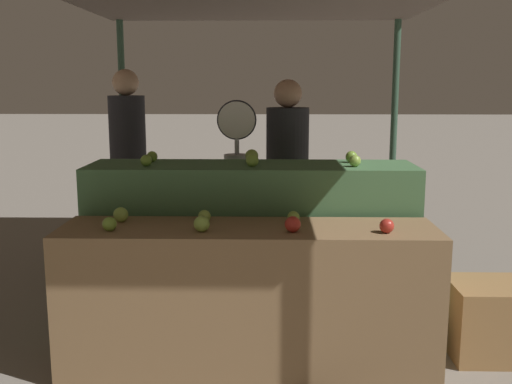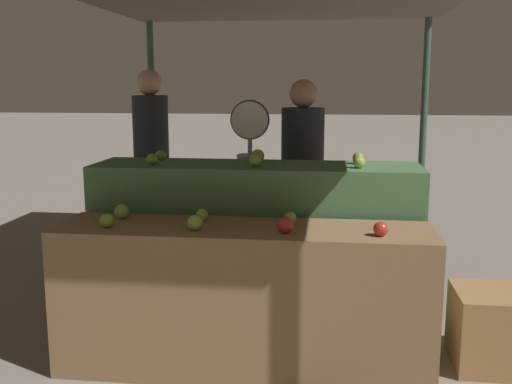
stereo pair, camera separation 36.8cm
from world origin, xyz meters
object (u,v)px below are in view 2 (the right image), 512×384
Objects in this scene: produce_scale at (250,154)px; wooden_crate_side at (493,329)px; person_vendor_at_scale at (302,169)px; person_customer_left at (151,150)px.

produce_scale reaches higher than wooden_crate_side.
wooden_crate_side is (1.21, -1.30, -0.76)m from person_vendor_at_scale.
produce_scale is at bearing 1.33° from person_vendor_at_scale.
person_vendor_at_scale reaches higher than wooden_crate_side.
person_customer_left is (-1.45, 0.62, 0.07)m from person_vendor_at_scale.
person_customer_left reaches higher than produce_scale.
person_vendor_at_scale is 0.95× the size of person_customer_left.
person_customer_left is (-1.05, 0.86, -0.08)m from produce_scale.
produce_scale is 0.48m from person_vendor_at_scale.
person_customer_left is at bearing -52.39° from person_vendor_at_scale.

